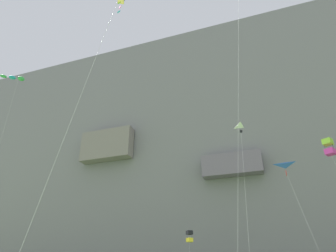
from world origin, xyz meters
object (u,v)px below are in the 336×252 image
kite_box_far_left (189,236)px  kite_windsock_low_center (13,78)px  kite_box_low_left (329,147)px  kite_delta_low_right (244,137)px  kite_delta_upper_left (287,175)px

kite_box_far_left → kite_windsock_low_center: (-20.59, -14.31, 19.89)m
kite_box_low_left → kite_box_far_left: size_ratio=2.17×
kite_delta_low_right → kite_box_low_left: bearing=48.4°
kite_box_low_left → kite_windsock_low_center: (-38.77, -13.31, 10.45)m
kite_box_low_left → kite_windsock_low_center: kite_windsock_low_center is taller
kite_delta_low_right → kite_delta_upper_left: 6.24m
kite_delta_low_right → kite_windsock_low_center: size_ratio=0.58×
kite_delta_low_right → kite_box_far_left: size_ratio=1.94×
kite_box_low_left → kite_delta_upper_left: bearing=-132.7°
kite_delta_upper_left → kite_box_far_left: kite_delta_upper_left is taller
kite_delta_upper_left → kite_box_far_left: bearing=150.7°
kite_box_low_left → kite_delta_low_right: bearing=-131.6°
kite_delta_low_right → kite_windsock_low_center: kite_windsock_low_center is taller
kite_box_low_left → kite_box_far_left: bearing=176.9°
kite_box_low_left → kite_box_far_left: 20.50m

